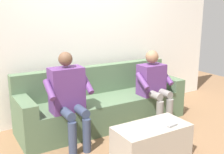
% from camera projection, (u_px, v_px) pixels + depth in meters
% --- Properties ---
extents(ground_plane, '(8.00, 8.00, 0.00)m').
position_uv_depth(ground_plane, '(131.00, 142.00, 3.52)').
color(ground_plane, '#846042').
extents(back_wall, '(5.03, 0.06, 2.46)m').
position_uv_depth(back_wall, '(87.00, 37.00, 4.24)').
color(back_wall, silver).
rests_on(back_wall, ground).
extents(couch, '(2.47, 0.73, 0.83)m').
position_uv_depth(couch, '(103.00, 104.00, 4.05)').
color(couch, '#516B4C').
rests_on(couch, ground).
extents(coffee_table, '(0.86, 0.44, 0.39)m').
position_uv_depth(coffee_table, '(151.00, 142.00, 3.13)').
color(coffee_table, '#A89E8E').
rests_on(coffee_table, ground).
extents(person_left_seated, '(0.52, 0.50, 1.08)m').
position_uv_depth(person_left_seated, '(154.00, 83.00, 4.02)').
color(person_left_seated, '#5B3370').
rests_on(person_left_seated, ground).
extents(person_right_seated, '(0.56, 0.52, 1.16)m').
position_uv_depth(person_right_seated, '(69.00, 95.00, 3.34)').
color(person_right_seated, '#5B3370').
rests_on(person_right_seated, ground).
extents(remote_gray, '(0.14, 0.05, 0.02)m').
position_uv_depth(remote_gray, '(172.00, 125.00, 3.06)').
color(remote_gray, gray).
rests_on(remote_gray, coffee_table).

